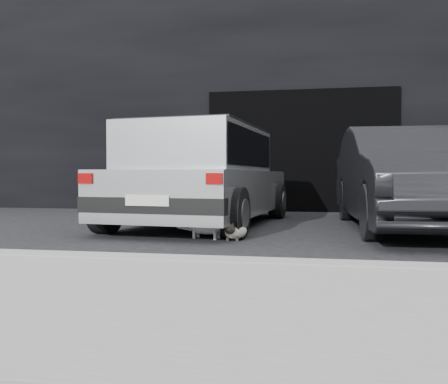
% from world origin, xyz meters
% --- Properties ---
extents(ground, '(80.00, 80.00, 0.00)m').
position_xyz_m(ground, '(0.00, 0.00, 0.00)').
color(ground, black).
rests_on(ground, ground).
extents(building_facade, '(34.00, 4.00, 5.00)m').
position_xyz_m(building_facade, '(1.00, 6.00, 2.50)').
color(building_facade, black).
rests_on(building_facade, ground).
extents(garage_opening, '(4.00, 0.10, 2.60)m').
position_xyz_m(garage_opening, '(1.00, 3.99, 1.30)').
color(garage_opening, black).
rests_on(garage_opening, ground).
extents(curb, '(18.00, 0.25, 0.12)m').
position_xyz_m(curb, '(1.00, -2.60, 0.06)').
color(curb, gray).
rests_on(curb, ground).
extents(sidewalk, '(18.00, 2.20, 0.11)m').
position_xyz_m(sidewalk, '(1.00, -3.80, 0.06)').
color(sidewalk, gray).
rests_on(sidewalk, ground).
extents(silver_hatchback, '(2.41, 4.34, 1.53)m').
position_xyz_m(silver_hatchback, '(-0.46, 0.92, 0.84)').
color(silver_hatchback, silver).
rests_on(silver_hatchback, ground).
extents(second_car, '(1.74, 4.58, 1.49)m').
position_xyz_m(second_car, '(2.54, 0.85, 0.75)').
color(second_car, black).
rests_on(second_car, ground).
extents(cat_siamese, '(0.30, 0.70, 0.24)m').
position_xyz_m(cat_siamese, '(0.31, -0.68, 0.11)').
color(cat_siamese, beige).
rests_on(cat_siamese, ground).
extents(cat_white, '(0.71, 0.34, 0.33)m').
position_xyz_m(cat_white, '(-0.03, -0.59, 0.16)').
color(cat_white, silver).
rests_on(cat_white, ground).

